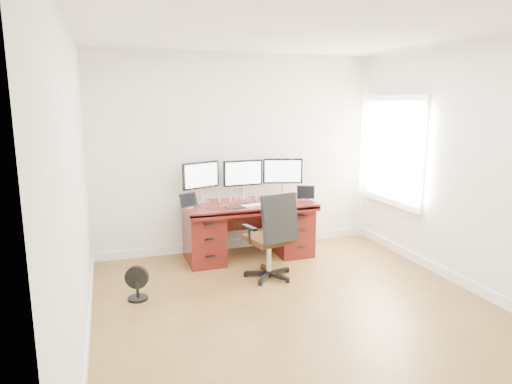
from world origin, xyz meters
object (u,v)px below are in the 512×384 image
object	(u,v)px
office_chair	(271,251)
monitor_center	(243,174)
keyboard	(253,205)
floor_fan	(137,284)
desk	(248,228)

from	to	relation	value
office_chair	monitor_center	xyz separation A→B (m)	(-0.02, 1.07, 0.74)
monitor_center	keyboard	world-z (taller)	monitor_center
floor_fan	keyboard	world-z (taller)	keyboard
office_chair	desk	bearing A→B (deg)	76.94
keyboard	desk	bearing A→B (deg)	79.75
floor_fan	keyboard	distance (m)	1.78
floor_fan	monitor_center	size ratio (longest dim) A/B	0.66
desk	office_chair	xyz separation A→B (m)	(0.02, -0.84, -0.06)
office_chair	floor_fan	xyz separation A→B (m)	(-1.54, -0.11, -0.17)
floor_fan	monitor_center	bearing A→B (deg)	58.23
desk	floor_fan	size ratio (longest dim) A/B	4.67
desk	floor_fan	world-z (taller)	desk
desk	keyboard	xyz separation A→B (m)	(-0.01, -0.22, 0.36)
office_chair	monitor_center	distance (m)	1.31
office_chair	keyboard	world-z (taller)	office_chair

